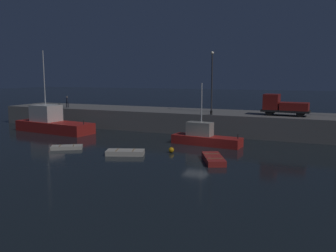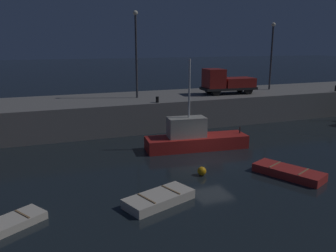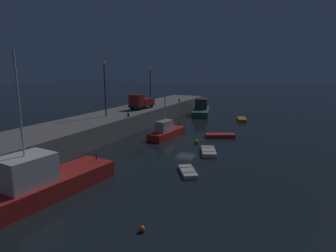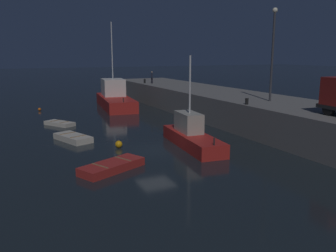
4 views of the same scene
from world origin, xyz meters
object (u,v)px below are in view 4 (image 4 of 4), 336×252
object	(u,v)px
fishing_boat_white	(115,98)
dinghy_orange_near	(73,138)
bollard_west	(145,81)
rowboat_blue_far	(112,166)
mooring_buoy_near	(119,144)
lamp_post_west	(273,48)
dinghy_red_small	(60,123)
mooring_buoy_mid	(40,109)
dockworker	(152,77)
bollard_east	(247,101)
fishing_boat_blue	(191,135)

from	to	relation	value
fishing_boat_white	dinghy_orange_near	distance (m)	18.16
bollard_west	rowboat_blue_far	bearing A→B (deg)	-25.44
mooring_buoy_near	lamp_post_west	size ratio (longest dim) A/B	0.07
fishing_boat_white	rowboat_blue_far	bearing A→B (deg)	-17.54
fishing_boat_white	dinghy_red_small	size ratio (longest dim) A/B	3.57
dinghy_orange_near	dinghy_red_small	bearing A→B (deg)	179.75
mooring_buoy_mid	bollard_west	xyz separation A→B (m)	(-2.16, 14.64, 2.80)
lamp_post_west	dockworker	xyz separation A→B (m)	(-22.05, -2.08, -3.69)
mooring_buoy_near	mooring_buoy_mid	world-z (taller)	mooring_buoy_near
dinghy_orange_near	bollard_east	bearing A→B (deg)	71.26
mooring_buoy_near	bollard_west	distance (m)	25.68
dinghy_orange_near	dockworker	xyz separation A→B (m)	(-18.41, 14.65, 3.41)
dinghy_red_small	fishing_boat_blue	bearing A→B (deg)	31.90
fishing_boat_blue	dockworker	size ratio (longest dim) A/B	4.67
fishing_boat_white	mooring_buoy_near	xyz separation A→B (m)	(19.71, -5.79, -0.94)
fishing_boat_blue	bollard_east	world-z (taller)	fishing_boat_blue
dockworker	bollard_west	xyz separation A→B (m)	(-0.86, -0.77, -0.66)
dinghy_red_small	mooring_buoy_mid	world-z (taller)	dinghy_red_small
dinghy_red_small	lamp_post_west	distance (m)	21.01
dinghy_red_small	bollard_west	world-z (taller)	bollard_west
dinghy_orange_near	fishing_boat_white	bearing A→B (deg)	152.29
rowboat_blue_far	mooring_buoy_near	distance (m)	5.19
fishing_boat_white	bollard_east	xyz separation A→B (m)	(20.62, 5.03, 1.74)
mooring_buoy_mid	bollard_west	size ratio (longest dim) A/B	0.63
fishing_boat_white	rowboat_blue_far	size ratio (longest dim) A/B	2.73
fishing_boat_blue	dinghy_red_small	size ratio (longest dim) A/B	2.37
rowboat_blue_far	bollard_west	xyz separation A→B (m)	(-27.73, 13.19, 2.74)
fishing_boat_white	lamp_post_west	distance (m)	22.24
rowboat_blue_far	mooring_buoy_mid	size ratio (longest dim) A/B	11.61
mooring_buoy_mid	lamp_post_west	bearing A→B (deg)	40.12
bollard_east	dinghy_orange_near	bearing A→B (deg)	-108.74
mooring_buoy_mid	dockworker	bearing A→B (deg)	94.83
dinghy_orange_near	bollard_east	xyz separation A→B (m)	(4.57, 13.46, 2.71)
bollard_west	dinghy_orange_near	bearing A→B (deg)	-35.76
mooring_buoy_mid	bollard_east	bearing A→B (deg)	33.29
fishing_boat_white	rowboat_blue_far	world-z (taller)	fishing_boat_white
mooring_buoy_mid	bollard_east	xyz separation A→B (m)	(21.67, 14.23, 2.76)
fishing_boat_blue	lamp_post_west	size ratio (longest dim) A/B	0.99
bollard_west	fishing_boat_white	bearing A→B (deg)	-59.43
dockworker	fishing_boat_blue	bearing A→B (deg)	-16.11
dinghy_orange_near	mooring_buoy_mid	bearing A→B (deg)	-177.44
dinghy_orange_near	mooring_buoy_mid	world-z (taller)	dinghy_orange_near
bollard_east	dockworker	bearing A→B (deg)	177.05
rowboat_blue_far	mooring_buoy_mid	xyz separation A→B (m)	(-25.57, -1.45, -0.06)
dinghy_red_small	mooring_buoy_near	bearing A→B (deg)	13.86
mooring_buoy_mid	bollard_east	distance (m)	26.07
fishing_boat_blue	bollard_west	bearing A→B (deg)	166.09
fishing_boat_blue	bollard_east	size ratio (longest dim) A/B	15.23
fishing_boat_blue	lamp_post_west	bearing A→B (deg)	101.58
dinghy_orange_near	mooring_buoy_near	world-z (taller)	mooring_buoy_near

